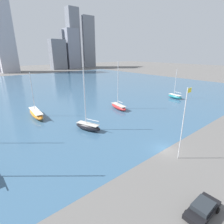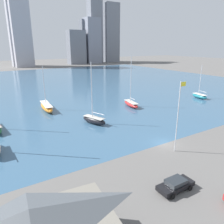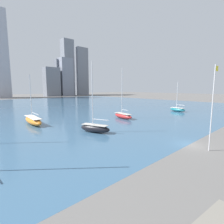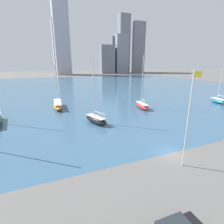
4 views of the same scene
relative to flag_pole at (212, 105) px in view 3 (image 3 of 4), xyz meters
name	(u,v)px [view 3 (image 3 of 4)]	position (x,y,z in m)	size (l,w,h in m)	color
ground_plane	(189,145)	(0.58, 3.04, -6.50)	(500.00, 500.00, 0.00)	#605E5B
harbor_water	(32,108)	(0.58, 73.04, -6.49)	(180.00, 140.00, 0.00)	#385B7A
flag_pole	(212,105)	(0.00, 0.00, 0.00)	(1.24, 0.14, 12.01)	silver
distant_city_skyline	(33,69)	(37.67, 173.94, 20.66)	(215.55, 22.15, 73.25)	slate
sailboat_orange	(33,120)	(-11.82, 35.91, -5.52)	(3.18, 10.75, 12.03)	orange
sailboat_red	(123,115)	(10.27, 26.47, -5.61)	(3.43, 7.95, 14.46)	#B72828
sailboat_teal	(178,109)	(36.17, 22.63, -5.65)	(2.98, 6.41, 11.05)	#1E757F
sailboat_black	(95,128)	(-5.61, 19.28, -5.53)	(4.15, 6.90, 13.93)	black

